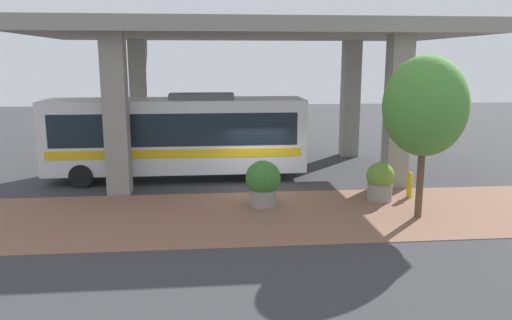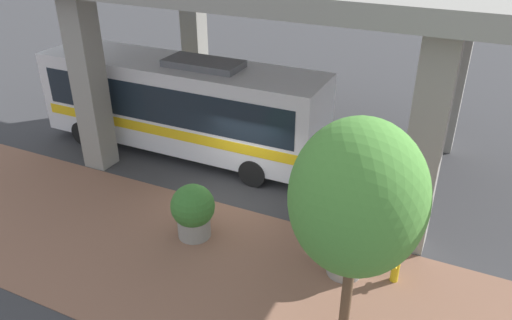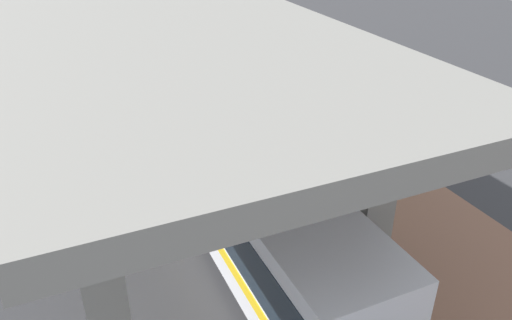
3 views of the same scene
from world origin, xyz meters
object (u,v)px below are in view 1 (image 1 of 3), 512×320
planter_middle (263,182)px  planter_front (380,181)px  street_tree_near (425,107)px  bus (177,133)px  fire_hydrant (410,185)px

planter_middle → planter_front: bearing=-86.2°
planter_middle → street_tree_near: size_ratio=0.31×
bus → planter_middle: (-4.65, -3.37, -1.19)m
planter_front → planter_middle: 4.55m
bus → planter_front: size_ratio=7.55×
bus → street_tree_near: 10.87m
street_tree_near → planter_front: bearing=15.5°
fire_hydrant → street_tree_near: (-2.45, 0.68, 3.29)m
planter_front → street_tree_near: size_ratio=0.27×
street_tree_near → bus: bearing=52.5°
bus → planter_front: bearing=-118.8°
bus → planter_front: 9.13m
bus → planter_middle: size_ratio=6.62×
bus → street_tree_near: size_ratio=2.07×
fire_hydrant → planter_front: (-0.26, 1.29, 0.23)m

